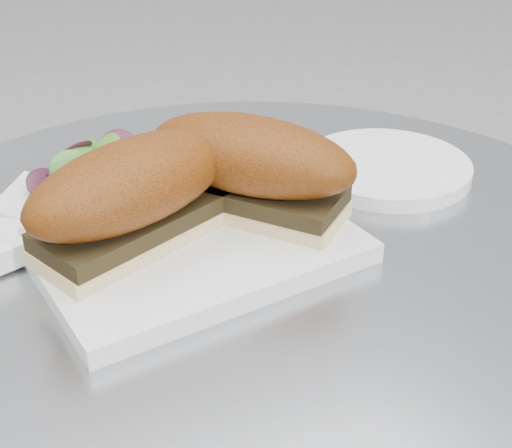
# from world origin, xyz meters

# --- Properties ---
(plate) EXTENTS (0.26, 0.26, 0.02)m
(plate) POSITION_xyz_m (-0.04, 0.06, 0.74)
(plate) COLOR white
(plate) RESTS_ON table
(sandwich_left) EXTENTS (0.20, 0.14, 0.08)m
(sandwich_left) POSITION_xyz_m (-0.08, 0.04, 0.79)
(sandwich_left) COLOR #F8E59B
(sandwich_left) RESTS_ON plate
(sandwich_right) EXTENTS (0.17, 0.19, 0.08)m
(sandwich_right) POSITION_xyz_m (0.02, 0.04, 0.79)
(sandwich_right) COLOR #F8E59B
(sandwich_right) RESTS_ON plate
(salad) EXTENTS (0.10, 0.10, 0.05)m
(salad) POSITION_xyz_m (-0.08, 0.13, 0.77)
(salad) COLOR #417C28
(salad) RESTS_ON plate
(napkin) EXTENTS (0.12, 0.12, 0.02)m
(napkin) POSITION_xyz_m (-0.13, 0.10, 0.74)
(napkin) COLOR white
(napkin) RESTS_ON table
(saucer) EXTENTS (0.16, 0.16, 0.01)m
(saucer) POSITION_xyz_m (0.18, 0.08, 0.74)
(saucer) COLOR white
(saucer) RESTS_ON table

